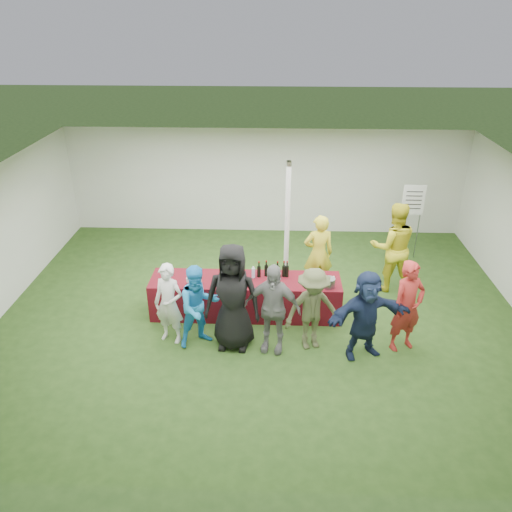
{
  "coord_description": "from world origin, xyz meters",
  "views": [
    {
      "loc": [
        0.23,
        -8.18,
        5.4
      ],
      "look_at": [
        -0.09,
        -0.0,
        1.25
      ],
      "focal_mm": 35.0,
      "sensor_mm": 36.0,
      "label": 1
    }
  ],
  "objects_px": {
    "customer_6": "(407,306)",
    "customer_1": "(199,306)",
    "customer_0": "(169,304)",
    "customer_3": "(272,308)",
    "staff_pourer": "(318,254)",
    "serving_table": "(246,296)",
    "wine_list_sign": "(413,206)",
    "dump_bucket": "(329,283)",
    "customer_4": "(313,309)",
    "customer_2": "(233,297)",
    "customer_5": "(366,315)",
    "staff_back": "(393,247)"
  },
  "relations": [
    {
      "from": "wine_list_sign",
      "to": "staff_pourer",
      "type": "height_order",
      "value": "wine_list_sign"
    },
    {
      "from": "customer_2",
      "to": "dump_bucket",
      "type": "bearing_deg",
      "value": 30.45
    },
    {
      "from": "customer_6",
      "to": "customer_1",
      "type": "bearing_deg",
      "value": 156.07
    },
    {
      "from": "customer_0",
      "to": "customer_3",
      "type": "xyz_separation_m",
      "value": [
        1.79,
        -0.19,
        0.07
      ]
    },
    {
      "from": "customer_3",
      "to": "customer_5",
      "type": "height_order",
      "value": "customer_3"
    },
    {
      "from": "wine_list_sign",
      "to": "customer_6",
      "type": "distance_m",
      "value": 3.64
    },
    {
      "from": "customer_2",
      "to": "customer_4",
      "type": "relative_size",
      "value": 1.27
    },
    {
      "from": "serving_table",
      "to": "customer_3",
      "type": "bearing_deg",
      "value": -64.84
    },
    {
      "from": "staff_pourer",
      "to": "customer_6",
      "type": "xyz_separation_m",
      "value": [
        1.36,
        -1.91,
        -0.01
      ]
    },
    {
      "from": "serving_table",
      "to": "dump_bucket",
      "type": "bearing_deg",
      "value": -8.11
    },
    {
      "from": "wine_list_sign",
      "to": "staff_back",
      "type": "xyz_separation_m",
      "value": [
        -0.7,
        -1.44,
        -0.36
      ]
    },
    {
      "from": "wine_list_sign",
      "to": "customer_2",
      "type": "relative_size",
      "value": 0.93
    },
    {
      "from": "customer_2",
      "to": "customer_4",
      "type": "bearing_deg",
      "value": 5.4
    },
    {
      "from": "staff_pourer",
      "to": "customer_1",
      "type": "height_order",
      "value": "staff_pourer"
    },
    {
      "from": "wine_list_sign",
      "to": "customer_2",
      "type": "bearing_deg",
      "value": -137.04
    },
    {
      "from": "customer_0",
      "to": "customer_2",
      "type": "relative_size",
      "value": 0.77
    },
    {
      "from": "customer_4",
      "to": "customer_3",
      "type": "bearing_deg",
      "value": 170.14
    },
    {
      "from": "customer_0",
      "to": "customer_3",
      "type": "bearing_deg",
      "value": 11.83
    },
    {
      "from": "customer_0",
      "to": "customer_6",
      "type": "distance_m",
      "value": 4.07
    },
    {
      "from": "staff_pourer",
      "to": "customer_0",
      "type": "height_order",
      "value": "staff_pourer"
    },
    {
      "from": "staff_pourer",
      "to": "customer_6",
      "type": "height_order",
      "value": "staff_pourer"
    },
    {
      "from": "customer_0",
      "to": "customer_3",
      "type": "height_order",
      "value": "customer_3"
    },
    {
      "from": "serving_table",
      "to": "customer_5",
      "type": "bearing_deg",
      "value": -30.12
    },
    {
      "from": "staff_pourer",
      "to": "customer_0",
      "type": "xyz_separation_m",
      "value": [
        -2.71,
        -1.85,
        -0.09
      ]
    },
    {
      "from": "customer_3",
      "to": "customer_5",
      "type": "bearing_deg",
      "value": 7.32
    },
    {
      "from": "customer_1",
      "to": "customer_6",
      "type": "bearing_deg",
      "value": -28.81
    },
    {
      "from": "dump_bucket",
      "to": "customer_4",
      "type": "xyz_separation_m",
      "value": [
        -0.34,
        -0.79,
        -0.07
      ]
    },
    {
      "from": "customer_1",
      "to": "customer_0",
      "type": "bearing_deg",
      "value": 142.96
    },
    {
      "from": "serving_table",
      "to": "staff_pourer",
      "type": "relative_size",
      "value": 2.13
    },
    {
      "from": "customer_0",
      "to": "staff_back",
      "type": "bearing_deg",
      "value": 43.23
    },
    {
      "from": "staff_back",
      "to": "customer_5",
      "type": "height_order",
      "value": "staff_back"
    },
    {
      "from": "customer_2",
      "to": "customer_3",
      "type": "xyz_separation_m",
      "value": [
        0.67,
        -0.09,
        -0.14
      ]
    },
    {
      "from": "staff_back",
      "to": "customer_0",
      "type": "xyz_separation_m",
      "value": [
        -4.24,
        -2.0,
        -0.21
      ]
    },
    {
      "from": "customer_1",
      "to": "customer_4",
      "type": "distance_m",
      "value": 1.95
    },
    {
      "from": "customer_5",
      "to": "wine_list_sign",
      "type": "bearing_deg",
      "value": 47.85
    },
    {
      "from": "staff_back",
      "to": "wine_list_sign",
      "type": "bearing_deg",
      "value": -117.93
    },
    {
      "from": "customer_3",
      "to": "customer_4",
      "type": "xyz_separation_m",
      "value": [
        0.68,
        0.09,
        -0.06
      ]
    },
    {
      "from": "customer_1",
      "to": "customer_6",
      "type": "distance_m",
      "value": 3.54
    },
    {
      "from": "staff_pourer",
      "to": "customer_6",
      "type": "relative_size",
      "value": 1.01
    },
    {
      "from": "customer_3",
      "to": "customer_0",
      "type": "bearing_deg",
      "value": -175.08
    },
    {
      "from": "customer_1",
      "to": "customer_3",
      "type": "distance_m",
      "value": 1.27
    },
    {
      "from": "staff_back",
      "to": "customer_5",
      "type": "relative_size",
      "value": 1.2
    },
    {
      "from": "customer_3",
      "to": "customer_1",
      "type": "bearing_deg",
      "value": -174.27
    },
    {
      "from": "staff_back",
      "to": "customer_3",
      "type": "height_order",
      "value": "staff_back"
    },
    {
      "from": "dump_bucket",
      "to": "customer_4",
      "type": "relative_size",
      "value": 0.15
    },
    {
      "from": "wine_list_sign",
      "to": "customer_2",
      "type": "height_order",
      "value": "customer_2"
    },
    {
      "from": "wine_list_sign",
      "to": "staff_pourer",
      "type": "relative_size",
      "value": 1.06
    },
    {
      "from": "staff_back",
      "to": "customer_2",
      "type": "bearing_deg",
      "value": 31.97
    },
    {
      "from": "customer_1",
      "to": "customer_5",
      "type": "relative_size",
      "value": 0.95
    },
    {
      "from": "serving_table",
      "to": "staff_pourer",
      "type": "xyz_separation_m",
      "value": [
        1.44,
        0.94,
        0.47
      ]
    }
  ]
}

